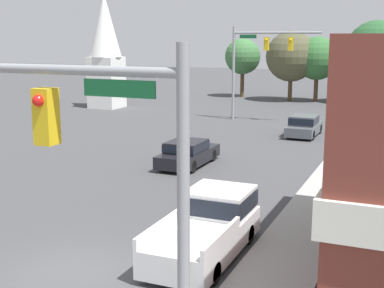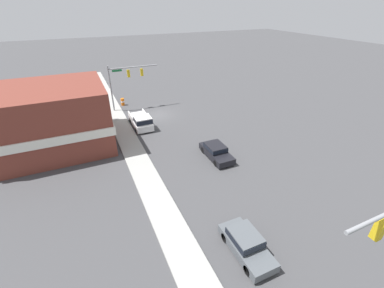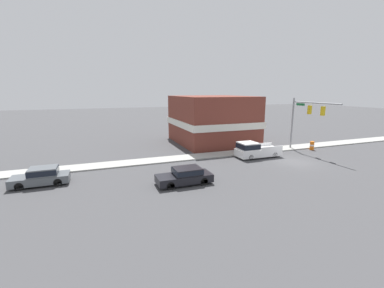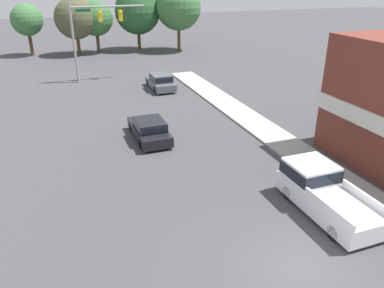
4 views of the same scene
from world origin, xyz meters
name	(u,v)px [view 2 (image 2 of 4)]	position (x,y,z in m)	size (l,w,h in m)	color
ground_plane	(158,115)	(0.00, 0.00, 0.00)	(200.00, 200.00, 0.00)	#424244
sidewalk_curb	(119,121)	(5.70, 0.00, 0.07)	(2.40, 60.00, 0.14)	#9E9E99
near_signal_assembly	(125,77)	(3.36, -4.23, 4.89)	(7.22, 0.49, 6.77)	gray
car_lead	(216,151)	(-2.13, 13.53, 0.73)	(1.92, 4.63, 1.39)	black
car_oncoming	(246,243)	(1.84, 24.75, 0.77)	(1.87, 4.38, 1.47)	black
pickup_truck_parked	(141,121)	(3.24, 3.09, 0.91)	(2.13, 5.26, 1.86)	black
construction_barrel	(123,102)	(3.90, -6.28, 0.57)	(0.54, 0.54, 1.13)	orange
corner_brick_building	(51,119)	(13.28, 3.96, 3.40)	(12.05, 10.52, 6.91)	brown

